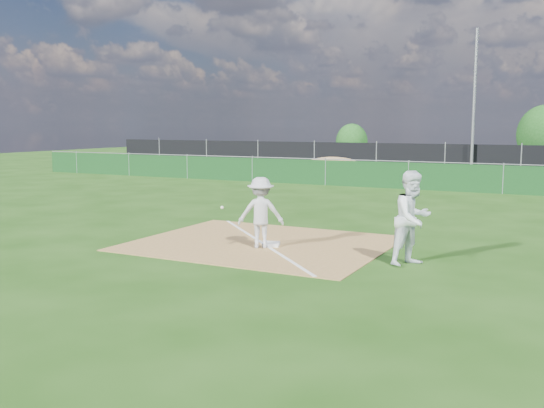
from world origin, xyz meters
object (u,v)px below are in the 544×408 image
(tree_mid, at_px, (544,135))
(car_mid, at_px, (437,158))
(car_left, at_px, (387,156))
(car_right, at_px, (519,160))
(play_at_first, at_px, (261,213))
(first_base, at_px, (271,244))
(light_pole, at_px, (474,104))
(runner, at_px, (413,218))
(tree_left, at_px, (352,142))

(tree_mid, bearing_deg, car_mid, -131.77)
(car_left, height_order, tree_mid, tree_mid)
(car_right, relative_size, tree_mid, 1.11)
(play_at_first, relative_size, car_left, 0.40)
(first_base, height_order, tree_mid, tree_mid)
(car_right, bearing_deg, car_left, 77.53)
(light_pole, height_order, runner, light_pole)
(first_base, relative_size, tree_left, 0.13)
(car_left, xyz_separation_m, car_right, (8.20, 0.29, -0.07))
(first_base, relative_size, car_mid, 0.09)
(light_pole, distance_m, tree_mid, 11.90)
(car_mid, relative_size, car_right, 0.94)
(first_base, xyz_separation_m, car_left, (-5.14, 27.12, 0.70))
(first_base, height_order, car_left, car_left)
(play_at_first, relative_size, car_right, 0.38)
(car_left, bearing_deg, tree_left, 18.39)
(play_at_first, height_order, runner, runner)
(first_base, height_order, runner, runner)
(car_left, height_order, tree_left, tree_left)
(light_pole, xyz_separation_m, runner, (2.34, -22.27, -3.01))
(runner, xyz_separation_m, tree_left, (-13.16, 33.09, 0.53))
(car_right, bearing_deg, tree_left, 52.81)
(light_pole, bearing_deg, play_at_first, -93.24)
(light_pole, height_order, tree_left, light_pole)
(runner, relative_size, tree_mid, 0.47)
(car_right, bearing_deg, play_at_first, 158.94)
(car_mid, height_order, tree_mid, tree_mid)
(play_at_first, bearing_deg, car_left, 100.37)
(play_at_first, relative_size, runner, 0.91)
(first_base, bearing_deg, car_right, 83.63)
(first_base, bearing_deg, car_left, 100.74)
(light_pole, bearing_deg, tree_left, 134.98)
(light_pole, height_order, car_mid, light_pole)
(play_at_first, bearing_deg, light_pole, 86.76)
(runner, bearing_deg, car_mid, 40.12)
(tree_left, relative_size, tree_mid, 0.70)
(car_left, relative_size, car_mid, 1.01)
(play_at_first, distance_m, car_mid, 27.08)
(play_at_first, bearing_deg, car_right, 83.44)
(car_left, bearing_deg, runner, 176.84)
(car_right, bearing_deg, tree_mid, -24.31)
(car_left, distance_m, car_right, 8.20)
(car_left, distance_m, tree_left, 7.26)
(runner, xyz_separation_m, car_mid, (-5.26, 27.09, -0.25))
(light_pole, height_order, first_base, light_pole)
(car_mid, bearing_deg, tree_mid, -21.35)
(car_mid, bearing_deg, car_right, -61.68)
(car_right, xyz_separation_m, tree_left, (-12.74, 5.32, 0.82))
(car_mid, bearing_deg, tree_left, 73.20)
(play_at_first, bearing_deg, tree_mid, 82.87)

